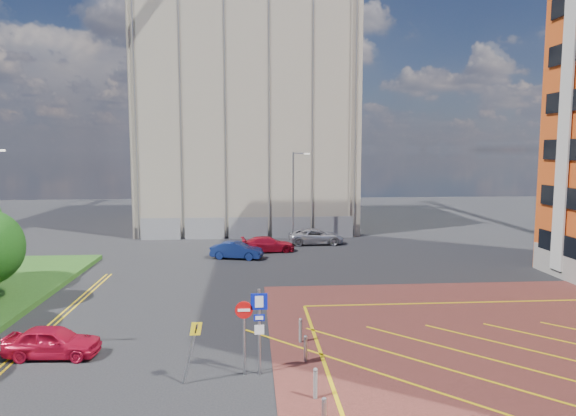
{
  "coord_description": "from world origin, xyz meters",
  "views": [
    {
      "loc": [
        0.21,
        -17.0,
        8.18
      ],
      "look_at": [
        1.81,
        4.59,
        5.72
      ],
      "focal_mm": 32.0,
      "sensor_mm": 36.0,
      "label": 1
    }
  ],
  "objects": [
    {
      "name": "ground",
      "position": [
        0.0,
        0.0,
        0.0
      ],
      "size": [
        140.0,
        140.0,
        0.0
      ],
      "primitive_type": "plane",
      "color": "black",
      "rests_on": "ground"
    },
    {
      "name": "lamp_back",
      "position": [
        4.08,
        28.0,
        4.36
      ],
      "size": [
        1.53,
        0.16,
        8.0
      ],
      "color": "#9EA0A8",
      "rests_on": "ground"
    },
    {
      "name": "sign_cluster",
      "position": [
        0.3,
        0.98,
        1.95
      ],
      "size": [
        1.17,
        0.12,
        3.2
      ],
      "color": "#9EA0A8",
      "rests_on": "ground"
    },
    {
      "name": "warning_sign",
      "position": [
        -1.85,
        0.41,
        1.43
      ],
      "size": [
        0.73,
        0.41,
        2.25
      ],
      "color": "#9EA0A8",
      "rests_on": "ground"
    },
    {
      "name": "bollard_row",
      "position": [
        2.3,
        -1.67,
        0.47
      ],
      "size": [
        0.14,
        11.14,
        0.9
      ],
      "color": "#9EA0A8",
      "rests_on": "forecourt"
    },
    {
      "name": "construction_building",
      "position": [
        0.0,
        40.0,
        11.0
      ],
      "size": [
        21.2,
        19.2,
        22.0
      ],
      "primitive_type": "cube",
      "color": "#ADA08D",
      "rests_on": "ground"
    },
    {
      "name": "construction_fence",
      "position": [
        1.0,
        30.0,
        1.0
      ],
      "size": [
        21.6,
        0.06,
        2.0
      ],
      "primitive_type": "cube",
      "color": "gray",
      "rests_on": "ground"
    },
    {
      "name": "car_red_left",
      "position": [
        -7.65,
        3.22,
        0.63
      ],
      "size": [
        3.76,
        1.71,
        1.25
      ],
      "primitive_type": "imported",
      "rotation": [
        0.0,
        0.0,
        1.51
      ],
      "color": "red",
      "rests_on": "ground"
    },
    {
      "name": "car_blue_back",
      "position": [
        -0.84,
        21.27,
        0.64
      ],
      "size": [
        4.11,
        2.26,
        1.28
      ],
      "primitive_type": "imported",
      "rotation": [
        0.0,
        0.0,
        1.33
      ],
      "color": "navy",
      "rests_on": "ground"
    },
    {
      "name": "car_red_back",
      "position": [
        1.6,
        23.7,
        0.62
      ],
      "size": [
        4.45,
        2.23,
        1.24
      ],
      "primitive_type": "imported",
      "rotation": [
        0.0,
        0.0,
        1.69
      ],
      "color": "red",
      "rests_on": "ground"
    },
    {
      "name": "car_silver_back",
      "position": [
        5.91,
        26.82,
        0.67
      ],
      "size": [
        4.85,
        2.3,
        1.34
      ],
      "primitive_type": "imported",
      "rotation": [
        0.0,
        0.0,
        1.59
      ],
      "color": "#B4B3BB",
      "rests_on": "ground"
    }
  ]
}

